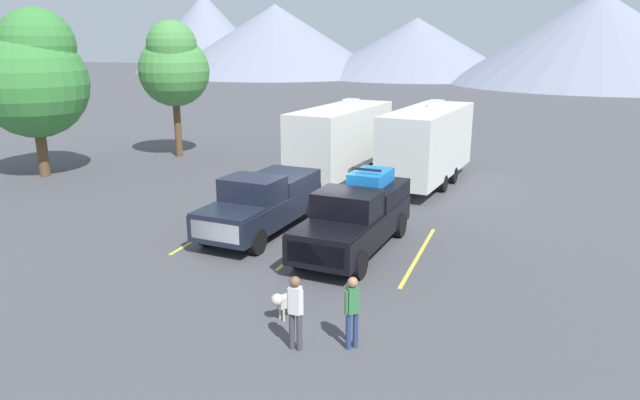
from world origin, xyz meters
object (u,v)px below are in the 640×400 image
object	(u,v)px
person_a	(295,308)
person_b	(352,308)
camper_trailer_a	(341,138)
dog	(285,300)
pickup_truck_a	(263,202)
pickup_truck_b	(356,215)
camper_trailer_b	(427,142)

from	to	relation	value
person_a	person_b	size ratio (longest dim) A/B	1.02
camper_trailer_a	dog	size ratio (longest dim) A/B	10.11
pickup_truck_a	camper_trailer_a	bearing A→B (deg)	89.60
camper_trailer_a	person_b	xyz separation A→B (m)	(5.33, -15.25, -1.02)
pickup_truck_a	person_a	bearing A→B (deg)	-59.40
pickup_truck_a	dog	bearing A→B (deg)	-59.86
pickup_truck_a	camper_trailer_a	world-z (taller)	camper_trailer_a
pickup_truck_b	camper_trailer_b	bearing A→B (deg)	86.67
pickup_truck_a	pickup_truck_b	world-z (taller)	pickup_truck_b
dog	camper_trailer_b	bearing A→B (deg)	87.17
pickup_truck_b	dog	bearing A→B (deg)	-91.95
camper_trailer_a	dog	bearing A→B (deg)	-76.87
person_a	pickup_truck_a	bearing A→B (deg)	120.60
pickup_truck_a	person_a	distance (m)	8.34
camper_trailer_a	person_b	size ratio (longest dim) A/B	5.08
pickup_truck_a	person_a	size ratio (longest dim) A/B	3.37
pickup_truck_b	camper_trailer_a	xyz separation A→B (m)	(-3.56, 9.14, 0.84)
camper_trailer_a	camper_trailer_b	size ratio (longest dim) A/B	0.98
pickup_truck_a	camper_trailer_a	distance (m)	8.62
pickup_truck_a	person_b	size ratio (longest dim) A/B	3.46
pickup_truck_b	person_a	distance (m)	6.64
pickup_truck_a	camper_trailer_b	bearing A→B (deg)	64.72
person_b	camper_trailer_b	bearing A→B (deg)	94.49
camper_trailer_b	person_b	xyz separation A→B (m)	(1.22, -15.51, -1.05)
camper_trailer_b	pickup_truck_a	bearing A→B (deg)	-115.28
person_b	dog	distance (m)	2.14
camper_trailer_b	pickup_truck_b	bearing A→B (deg)	-93.33
camper_trailer_a	person_b	bearing A→B (deg)	-70.75
pickup_truck_a	dog	world-z (taller)	pickup_truck_a
pickup_truck_b	camper_trailer_a	bearing A→B (deg)	111.29
pickup_truck_a	pickup_truck_b	bearing A→B (deg)	-8.95
camper_trailer_b	person_b	size ratio (longest dim) A/B	5.21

